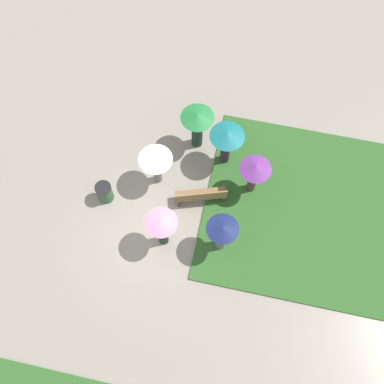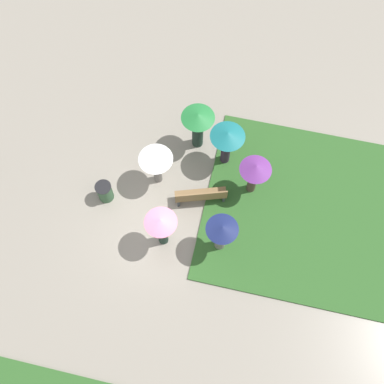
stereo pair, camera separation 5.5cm
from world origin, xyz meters
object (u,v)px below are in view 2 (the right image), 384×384
(trash_bin, at_px, (105,192))
(crowd_person_white, at_px, (156,161))
(park_bench, at_px, (201,196))
(crowd_person_pink, at_px, (161,225))
(crowd_person_green, at_px, (198,124))
(crowd_person_purple, at_px, (255,171))
(crowd_person_teal, at_px, (227,140))
(crowd_person_navy, at_px, (222,233))

(trash_bin, xyz_separation_m, crowd_person_white, (-1.60, -1.06, 0.94))
(park_bench, distance_m, crowd_person_white, 1.94)
(park_bench, height_order, trash_bin, park_bench)
(crowd_person_pink, relative_size, crowd_person_white, 1.12)
(crowd_person_pink, xyz_separation_m, crowd_person_green, (-0.31, -3.91, -0.11))
(park_bench, relative_size, crowd_person_white, 1.05)
(park_bench, height_order, crowd_person_purple, crowd_person_purple)
(trash_bin, relative_size, crowd_person_green, 0.43)
(trash_bin, distance_m, crowd_person_purple, 5.14)
(trash_bin, relative_size, crowd_person_white, 0.48)
(crowd_person_teal, bearing_deg, crowd_person_purple, -11.63)
(crowd_person_green, xyz_separation_m, crowd_person_navy, (-1.56, 3.68, -0.02))
(crowd_person_green, bearing_deg, crowd_person_pink, -136.23)
(crowd_person_white, bearing_deg, crowd_person_pink, 94.90)
(trash_bin, bearing_deg, crowd_person_purple, -164.04)
(crowd_person_purple, bearing_deg, trash_bin, -167.48)
(crowd_person_navy, bearing_deg, crowd_person_teal, -99.93)
(crowd_person_teal, bearing_deg, crowd_person_navy, -53.61)
(crowd_person_pink, bearing_deg, crowd_person_navy, 133.63)
(trash_bin, height_order, crowd_person_navy, crowd_person_navy)
(crowd_person_pink, height_order, crowd_person_green, crowd_person_pink)
(crowd_person_pink, distance_m, crowd_person_green, 3.92)
(crowd_person_green, distance_m, crowd_person_navy, 4.00)
(park_bench, height_order, crowd_person_teal, crowd_person_teal)
(crowd_person_navy, bearing_deg, crowd_person_purple, -124.15)
(crowd_person_purple, relative_size, crowd_person_green, 0.95)
(crowd_person_purple, xyz_separation_m, crowd_person_green, (2.22, -1.41, -0.10))
(trash_bin, height_order, crowd_person_pink, crowd_person_pink)
(crowd_person_pink, bearing_deg, trash_bin, -78.71)
(park_bench, bearing_deg, trash_bin, -8.72)
(park_bench, bearing_deg, crowd_person_pink, 42.70)
(crowd_person_white, bearing_deg, crowd_person_teal, -163.19)
(trash_bin, relative_size, crowd_person_purple, 0.46)
(crowd_person_white, bearing_deg, crowd_person_navy, 129.61)
(crowd_person_navy, height_order, crowd_person_white, crowd_person_navy)
(park_bench, height_order, crowd_person_navy, crowd_person_navy)
(park_bench, xyz_separation_m, crowd_person_green, (0.61, -2.26, 0.82))
(crowd_person_pink, xyz_separation_m, crowd_person_purple, (-2.52, -2.49, -0.02))
(trash_bin, height_order, crowd_person_white, crowd_person_white)
(crowd_person_teal, bearing_deg, park_bench, -77.36)
(crowd_person_purple, height_order, crowd_person_navy, crowd_person_navy)
(park_bench, distance_m, trash_bin, 3.29)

